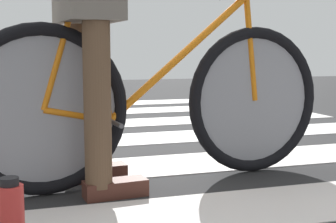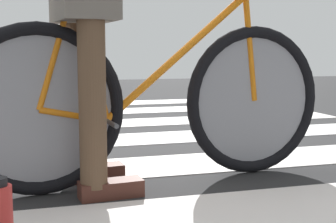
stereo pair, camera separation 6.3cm
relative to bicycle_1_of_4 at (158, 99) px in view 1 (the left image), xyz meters
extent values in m
cube|color=#252526|center=(-0.57, 0.86, -0.40)|extent=(18.00, 14.00, 0.02)
cube|color=silver|center=(-0.43, 0.30, -0.38)|extent=(5.20, 0.44, 0.00)
cube|color=silver|center=(-0.65, 1.08, -0.38)|extent=(5.20, 0.44, 0.00)
cube|color=silver|center=(-0.47, 1.82, -0.38)|extent=(5.20, 0.44, 0.00)
cube|color=silver|center=(-0.53, 2.60, -0.38)|extent=(5.20, 0.44, 0.00)
cube|color=silver|center=(-0.67, 3.33, -0.38)|extent=(5.20, 0.44, 0.00)
torus|color=black|center=(-0.50, -0.05, -0.03)|extent=(0.72, 0.13, 0.72)
torus|color=black|center=(0.51, 0.05, -0.03)|extent=(0.72, 0.13, 0.72)
cylinder|color=gray|center=(-0.50, -0.05, -0.03)|extent=(0.60, 0.07, 0.61)
cylinder|color=gray|center=(0.51, 0.05, -0.03)|extent=(0.60, 0.07, 0.61)
cylinder|color=orange|center=(0.11, 0.01, 0.19)|extent=(0.70, 0.10, 0.59)
cylinder|color=orange|center=(-0.28, -0.03, 0.20)|extent=(0.16, 0.05, 0.59)
cylinder|color=orange|center=(-0.36, -0.04, -0.06)|extent=(0.29, 0.06, 0.09)
cylinder|color=orange|center=(-0.42, -0.04, 0.23)|extent=(0.19, 0.04, 0.53)
cylinder|color=orange|center=(0.48, 0.05, 0.22)|extent=(0.09, 0.04, 0.50)
cylinder|color=#4C4C51|center=(-0.22, -0.02, -0.09)|extent=(0.05, 0.34, 0.02)
cylinder|color=brown|center=(-0.33, 0.11, 0.12)|extent=(0.11, 0.11, 0.91)
cylinder|color=brown|center=(-0.30, -0.17, 0.12)|extent=(0.11, 0.11, 0.91)
cube|color=#48241B|center=(-0.26, 0.11, -0.35)|extent=(0.27, 0.13, 0.07)
cube|color=#48241B|center=(-0.23, -0.16, -0.35)|extent=(0.27, 0.13, 0.07)
cylinder|color=red|center=(-0.63, -0.67, -0.28)|extent=(0.08, 0.08, 0.22)
cylinder|color=black|center=(-0.63, -0.67, -0.15)|extent=(0.05, 0.05, 0.02)
camera|label=1|loc=(-0.59, -2.05, 0.21)|focal=50.95mm
camera|label=2|loc=(-0.53, -2.05, 0.21)|focal=50.95mm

